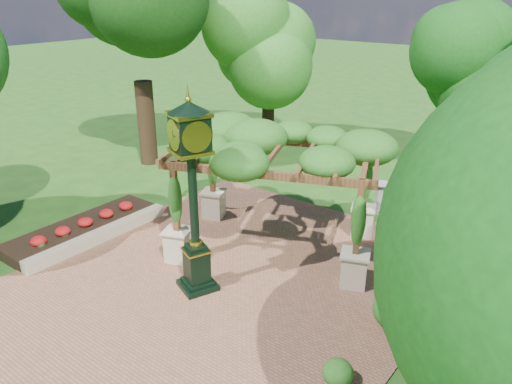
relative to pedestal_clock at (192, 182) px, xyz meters
The scene contains 13 objects.
ground 3.09m from the pedestal_clock, 51.08° to the right, with size 120.00×120.00×0.00m, color #1E4714.
brick_plaza 3.08m from the pedestal_clock, 53.47° to the left, with size 10.00×12.00×0.04m, color brown.
border_wall 5.07m from the pedestal_clock, behind, with size 0.35×5.00×0.40m, color #C6B793.
flower_bed 5.85m from the pedestal_clock, behind, with size 1.50×5.00×0.36m, color red.
pedestal_clock is the anchor object (origin of this frame).
pergola 3.09m from the pedestal_clock, 84.51° to the left, with size 6.74×5.55×3.66m.
sundial 8.09m from the pedestal_clock, 77.22° to the left, with size 0.64×0.64×1.08m.
shrub_front 5.42m from the pedestal_clock, ahead, with size 0.62×0.62×0.56m, color #29611B.
shrub_mid 5.62m from the pedestal_clock, 18.71° to the left, with size 1.02×1.02×0.92m, color #1E5919.
shrub_back 7.64m from the pedestal_clock, 50.09° to the left, with size 0.88×0.88×0.79m, color #29681E.
tree_west_near 11.20m from the pedestal_clock, 145.52° to the left, with size 4.24×4.24×9.45m.
tree_west_far 13.52m from the pedestal_clock, 118.45° to the left, with size 3.91×3.91×6.98m.
tree_north 12.77m from the pedestal_clock, 79.86° to the left, with size 3.52×3.52×7.05m.
Camera 1 is at (7.68, -7.45, 7.42)m, focal length 35.00 mm.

